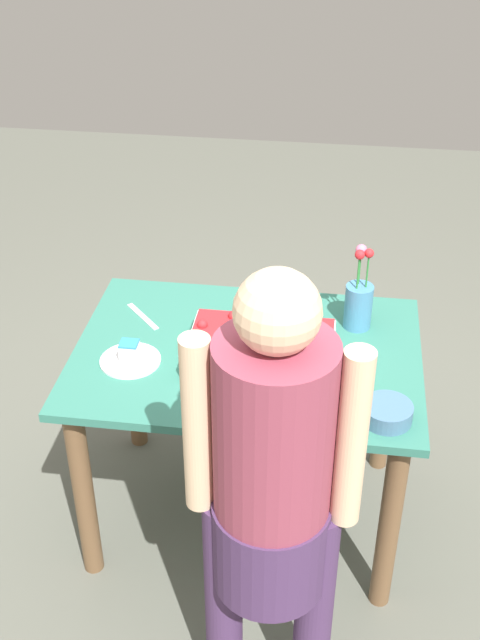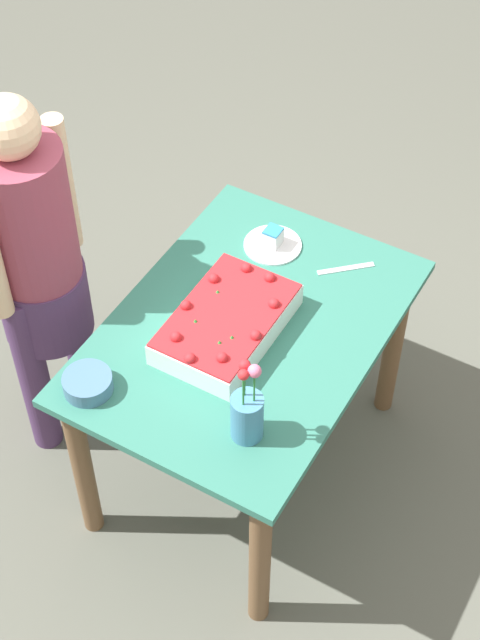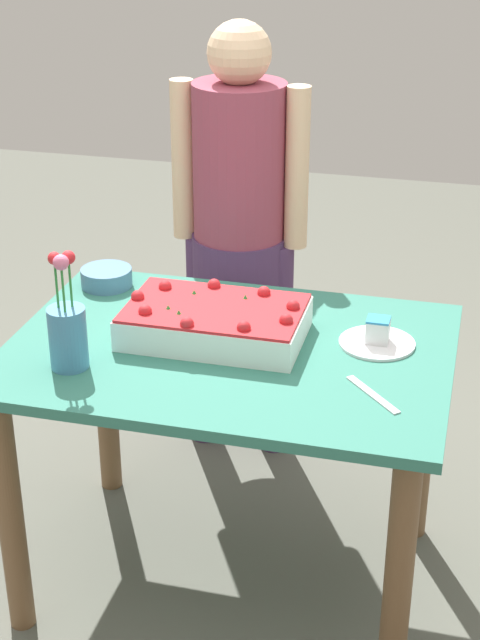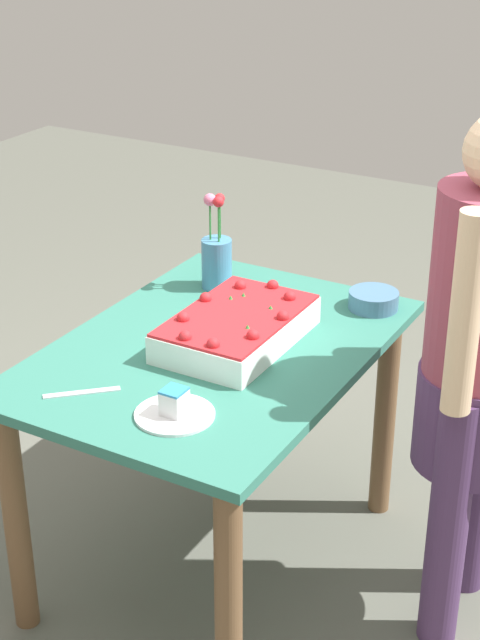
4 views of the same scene
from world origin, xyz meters
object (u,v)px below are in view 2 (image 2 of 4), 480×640
at_px(flower_vase, 247,413).
at_px(cake_knife, 346,269).
at_px(sheet_cake, 227,323).
at_px(person_standing, 36,259).
at_px(fruit_bowl, 88,383).
at_px(serving_plate_with_slice, 273,242).

bearing_deg(flower_vase, cake_knife, -176.46).
bearing_deg(sheet_cake, flower_vase, 39.05).
bearing_deg(cake_knife, sheet_cake, -156.93).
distance_m(sheet_cake, person_standing, 0.68).
bearing_deg(cake_knife, person_standing, 169.93).
xyz_separation_m(flower_vase, fruit_bowl, (0.10, -0.50, -0.07)).
xyz_separation_m(serving_plate_with_slice, person_standing, (0.53, -0.61, 0.07)).
height_order(serving_plate_with_slice, flower_vase, flower_vase).
xyz_separation_m(sheet_cake, person_standing, (0.11, -0.67, 0.04)).
bearing_deg(sheet_cake, fruit_bowl, -31.40).
relative_size(sheet_cake, fruit_bowl, 3.10).
bearing_deg(cake_knife, flower_vase, -129.03).
relative_size(serving_plate_with_slice, person_standing, 0.14).
bearing_deg(sheet_cake, cake_knife, 155.65).
relative_size(cake_knife, person_standing, 0.13).
relative_size(sheet_cake, flower_vase, 1.52).
height_order(flower_vase, person_standing, person_standing).
bearing_deg(person_standing, cake_knife, 32.50).
bearing_deg(fruit_bowl, sheet_cake, 148.60).
relative_size(fruit_bowl, person_standing, 0.10).
bearing_deg(cake_knife, serving_plate_with_slice, 142.57).
bearing_deg(flower_vase, fruit_bowl, -78.99).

